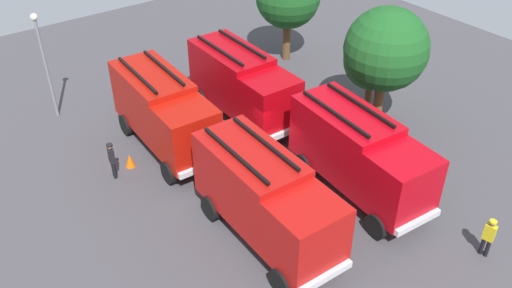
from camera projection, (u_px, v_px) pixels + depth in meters
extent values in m
plane|color=#423F44|center=(256.00, 168.00, 25.96)|extent=(46.73, 46.73, 0.00)
cube|color=#AA1209|center=(188.00, 134.00, 24.58)|extent=(2.31, 2.59, 2.60)
cube|color=#8C9EAD|center=(199.00, 139.00, 23.69)|extent=(0.17, 2.13, 1.46)
cube|color=#AA1209|center=(154.00, 99.00, 26.87)|extent=(4.91, 2.71, 2.90)
cube|color=black|center=(163.00, 67.00, 26.29)|extent=(4.32, 0.31, 0.12)
cube|color=black|center=(137.00, 75.00, 25.65)|extent=(4.32, 0.31, 0.12)
cube|color=silver|center=(202.00, 168.00, 24.42)|extent=(0.30, 2.38, 0.28)
cylinder|color=black|center=(214.00, 155.00, 25.88)|extent=(1.11, 0.40, 1.10)
cylinder|color=black|center=(169.00, 173.00, 24.77)|extent=(1.11, 0.40, 1.10)
cylinder|color=black|center=(168.00, 111.00, 29.21)|extent=(1.11, 0.40, 1.10)
cylinder|color=black|center=(126.00, 125.00, 28.10)|extent=(1.11, 0.40, 1.10)
cube|color=#AF110E|center=(306.00, 234.00, 19.31)|extent=(2.27, 2.56, 2.60)
cube|color=#8C9EAD|center=(326.00, 245.00, 18.43)|extent=(0.14, 2.13, 1.46)
cube|color=#AF110E|center=(250.00, 181.00, 21.57)|extent=(4.87, 2.64, 2.90)
cube|color=black|center=(265.00, 143.00, 21.00)|extent=(4.32, 0.25, 0.12)
cube|color=black|center=(235.00, 155.00, 20.35)|extent=(4.32, 0.25, 0.12)
cube|color=silver|center=(326.00, 277.00, 19.16)|extent=(0.27, 2.38, 0.28)
cylinder|color=black|center=(331.00, 254.00, 20.63)|extent=(1.11, 0.38, 1.10)
cylinder|color=black|center=(282.00, 282.00, 19.50)|extent=(1.11, 0.38, 1.10)
cylinder|color=black|center=(257.00, 187.00, 23.92)|extent=(1.11, 0.38, 1.10)
cylinder|color=black|center=(211.00, 208.00, 22.78)|extent=(1.11, 0.38, 1.10)
cube|color=#AB050D|center=(270.00, 103.00, 26.87)|extent=(2.24, 2.54, 2.60)
cube|color=#8C9EAD|center=(284.00, 106.00, 26.00)|extent=(0.12, 2.13, 1.46)
cube|color=#AB050D|center=(231.00, 74.00, 29.12)|extent=(4.84, 2.58, 2.90)
cube|color=black|center=(241.00, 44.00, 28.55)|extent=(4.32, 0.20, 0.12)
cube|color=black|center=(220.00, 50.00, 27.89)|extent=(4.32, 0.20, 0.12)
cube|color=silver|center=(285.00, 133.00, 26.73)|extent=(0.24, 2.38, 0.28)
cylinder|color=black|center=(291.00, 123.00, 28.20)|extent=(1.11, 0.37, 1.10)
cylinder|color=black|center=(253.00, 138.00, 27.05)|extent=(1.11, 0.37, 1.10)
cylinder|color=black|center=(238.00, 87.00, 31.46)|extent=(1.11, 0.37, 1.10)
cylinder|color=black|center=(202.00, 99.00, 30.31)|extent=(1.11, 0.37, 1.10)
cube|color=#B80611|center=(400.00, 184.00, 21.65)|extent=(2.38, 2.66, 2.60)
cube|color=#8C9EAD|center=(421.00, 192.00, 20.75)|extent=(0.24, 2.13, 1.46)
cube|color=#B80611|center=(344.00, 139.00, 23.99)|extent=(4.97, 2.85, 2.90)
cube|color=black|center=(360.00, 104.00, 23.40)|extent=(4.32, 0.44, 0.12)
cube|color=black|center=(335.00, 113.00, 22.79)|extent=(4.32, 0.44, 0.12)
cube|color=silver|center=(418.00, 222.00, 21.48)|extent=(0.38, 2.38, 0.28)
cylinder|color=black|center=(419.00, 205.00, 22.93)|extent=(1.12, 0.43, 1.10)
cylinder|color=black|center=(377.00, 226.00, 21.87)|extent=(1.12, 0.43, 1.10)
cylinder|color=black|center=(344.00, 149.00, 26.32)|extent=(1.12, 0.43, 1.10)
cylinder|color=black|center=(304.00, 165.00, 25.26)|extent=(1.12, 0.43, 1.10)
cylinder|color=black|center=(482.00, 246.00, 21.18)|extent=(0.16, 0.16, 0.82)
cylinder|color=black|center=(487.00, 248.00, 21.07)|extent=(0.16, 0.16, 0.82)
cube|color=gold|center=(490.00, 233.00, 20.69)|extent=(0.46, 0.32, 0.71)
sphere|color=brown|center=(493.00, 223.00, 20.42)|extent=(0.23, 0.23, 0.23)
cylinder|color=gold|center=(493.00, 222.00, 20.36)|extent=(0.29, 0.29, 0.07)
cylinder|color=black|center=(272.00, 96.00, 30.83)|extent=(0.16, 0.16, 0.82)
cylinder|color=black|center=(274.00, 98.00, 30.69)|extent=(0.16, 0.16, 0.82)
cube|color=#B7140F|center=(273.00, 85.00, 30.33)|extent=(0.43, 0.26, 0.71)
sphere|color=#9E704C|center=(273.00, 77.00, 30.06)|extent=(0.23, 0.23, 0.23)
cylinder|color=#B7140F|center=(273.00, 76.00, 30.01)|extent=(0.29, 0.29, 0.07)
cylinder|color=black|center=(114.00, 171.00, 25.10)|extent=(0.16, 0.16, 0.85)
cylinder|color=black|center=(113.00, 168.00, 25.25)|extent=(0.16, 0.16, 0.85)
cube|color=black|center=(111.00, 156.00, 24.72)|extent=(0.46, 0.32, 0.74)
sphere|color=#9E704C|center=(110.00, 147.00, 24.44)|extent=(0.24, 0.24, 0.24)
cylinder|color=black|center=(109.00, 145.00, 24.39)|extent=(0.30, 0.30, 0.07)
cylinder|color=brown|center=(286.00, 41.00, 35.02)|extent=(0.51, 0.51, 2.53)
cylinder|color=brown|center=(368.00, 99.00, 29.47)|extent=(0.39, 0.39, 1.94)
sphere|color=#236628|center=(373.00, 61.00, 28.16)|extent=(3.10, 3.10, 3.10)
cylinder|color=brown|center=(378.00, 104.00, 28.36)|extent=(0.53, 0.53, 2.63)
sphere|color=#19511E|center=(386.00, 49.00, 26.58)|extent=(4.21, 4.21, 4.21)
cone|color=#F2600C|center=(226.00, 131.00, 28.07)|extent=(0.43, 0.43, 0.62)
cone|color=#F2600C|center=(130.00, 160.00, 25.90)|extent=(0.47, 0.47, 0.67)
cone|color=#F2600C|center=(302.00, 195.00, 23.89)|extent=(0.41, 0.41, 0.58)
cylinder|color=slate|center=(47.00, 70.00, 28.35)|extent=(0.16, 0.16, 5.51)
sphere|color=#F2EFCC|center=(34.00, 17.00, 26.67)|extent=(0.36, 0.36, 0.36)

